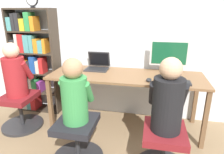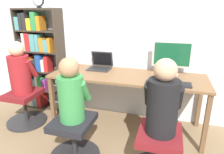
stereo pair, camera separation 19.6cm
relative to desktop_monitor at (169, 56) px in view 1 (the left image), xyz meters
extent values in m
plane|color=#846B4C|center=(-0.54, -0.54, -1.00)|extent=(14.00, 14.00, 0.00)
cube|color=silver|center=(-0.54, 0.20, 0.30)|extent=(10.00, 0.05, 2.60)
cube|color=brown|center=(-0.54, -0.20, -0.24)|extent=(2.02, 0.67, 0.03)
cube|color=brown|center=(-1.51, -0.50, -0.63)|extent=(0.05, 0.05, 0.74)
cube|color=brown|center=(0.43, -0.50, -0.63)|extent=(0.05, 0.05, 0.74)
cube|color=brown|center=(-1.51, 0.10, -0.63)|extent=(0.05, 0.05, 0.74)
cube|color=brown|center=(0.43, 0.10, -0.63)|extent=(0.05, 0.05, 0.74)
cylinder|color=beige|center=(0.00, 0.00, -0.22)|extent=(0.20, 0.20, 0.01)
cylinder|color=beige|center=(0.00, 0.00, -0.17)|extent=(0.04, 0.04, 0.09)
cube|color=beige|center=(0.00, 0.00, 0.04)|extent=(0.50, 0.02, 0.34)
cube|color=#144C2D|center=(0.00, -0.01, 0.04)|extent=(0.45, 0.01, 0.29)
cube|color=#2D2D30|center=(-0.98, -0.07, -0.22)|extent=(0.32, 0.23, 0.02)
cube|color=black|center=(-0.98, -0.07, -0.21)|extent=(0.28, 0.18, 0.00)
cube|color=#2D2D30|center=(-0.98, 0.07, -0.10)|extent=(0.32, 0.07, 0.22)
cube|color=black|center=(-0.98, 0.07, -0.10)|extent=(0.28, 0.05, 0.19)
cube|color=#232326|center=(0.04, -0.40, -0.22)|extent=(0.40, 0.15, 0.02)
cube|color=black|center=(0.04, -0.40, -0.21)|extent=(0.37, 0.12, 0.00)
ellipsoid|color=black|center=(-0.24, -0.40, -0.21)|extent=(0.06, 0.10, 0.04)
cylinder|color=#262628|center=(-0.05, -0.95, -0.77)|extent=(0.05, 0.05, 0.38)
cube|color=maroon|center=(-0.05, -0.95, -0.55)|extent=(0.41, 0.46, 0.07)
cylinder|color=#262628|center=(-0.95, -0.98, -0.77)|extent=(0.05, 0.05, 0.38)
cube|color=black|center=(-0.95, -0.98, -0.55)|extent=(0.41, 0.46, 0.07)
cylinder|color=black|center=(-0.05, -0.95, -0.25)|extent=(0.28, 0.28, 0.52)
sphere|color=tan|center=(-0.05, -0.95, 0.10)|extent=(0.20, 0.20, 0.20)
cylinder|color=black|center=(-0.18, -0.88, -0.18)|extent=(0.08, 0.22, 0.29)
cylinder|color=black|center=(0.09, -0.88, -0.18)|extent=(0.08, 0.22, 0.29)
cylinder|color=#388C47|center=(-0.95, -0.98, -0.28)|extent=(0.26, 0.26, 0.48)
sphere|color=#A87A56|center=(-0.95, -0.98, 0.05)|extent=(0.20, 0.20, 0.20)
cylinder|color=#388C47|center=(-1.07, -0.91, -0.21)|extent=(0.07, 0.20, 0.26)
cylinder|color=#388C47|center=(-0.82, -0.91, -0.21)|extent=(0.07, 0.20, 0.26)
cube|color=#382D23|center=(-2.34, 0.04, -0.19)|extent=(0.02, 0.27, 1.61)
cube|color=#382D23|center=(-1.64, 0.04, -0.19)|extent=(0.02, 0.27, 1.61)
cube|color=#382D23|center=(-1.99, 0.04, -0.99)|extent=(0.67, 0.25, 0.02)
cube|color=#382D23|center=(-1.99, 0.04, -0.67)|extent=(0.67, 0.25, 0.02)
cube|color=#382D23|center=(-1.99, 0.04, -0.35)|extent=(0.67, 0.25, 0.02)
cube|color=#382D23|center=(-1.99, 0.04, -0.04)|extent=(0.67, 0.25, 0.02)
cube|color=#382D23|center=(-1.99, 0.04, 0.28)|extent=(0.67, 0.25, 0.02)
cube|color=#382D23|center=(-1.99, 0.04, 0.60)|extent=(0.67, 0.25, 0.02)
cube|color=gold|center=(-2.29, 0.02, -0.85)|extent=(0.04, 0.22, 0.25)
cube|color=silver|center=(-2.22, -0.02, -0.84)|extent=(0.08, 0.15, 0.27)
cube|color=teal|center=(-2.14, 0.01, -0.86)|extent=(0.07, 0.21, 0.22)
cube|color=red|center=(-2.06, 0.01, -0.86)|extent=(0.08, 0.20, 0.23)
cube|color=silver|center=(-2.27, 0.00, -0.56)|extent=(0.09, 0.18, 0.19)
cube|color=#2D8C47|center=(-2.20, -0.01, -0.52)|extent=(0.05, 0.16, 0.27)
cube|color=teal|center=(-2.13, 0.02, -0.57)|extent=(0.07, 0.22, 0.17)
cube|color=silver|center=(-2.07, -0.01, -0.54)|extent=(0.05, 0.16, 0.23)
cube|color=#2D8C47|center=(-2.00, 0.01, -0.56)|extent=(0.08, 0.21, 0.19)
cube|color=#8C338C|center=(-1.92, 0.01, -0.57)|extent=(0.06, 0.20, 0.17)
cube|color=#8C338C|center=(-2.29, 0.02, -0.21)|extent=(0.05, 0.22, 0.27)
cube|color=orange|center=(-2.22, -0.01, -0.24)|extent=(0.08, 0.17, 0.20)
cube|color=orange|center=(-2.14, 0.00, -0.26)|extent=(0.05, 0.19, 0.17)
cube|color=#262628|center=(-2.07, -0.02, -0.25)|extent=(0.08, 0.15, 0.17)
cube|color=#1E4C9E|center=(-1.99, -0.02, -0.21)|extent=(0.09, 0.15, 0.25)
cube|color=silver|center=(-1.91, -0.02, -0.25)|extent=(0.05, 0.15, 0.19)
cube|color=red|center=(-1.84, -0.02, -0.22)|extent=(0.06, 0.15, 0.24)
cube|color=#262628|center=(-2.27, 0.00, 0.07)|extent=(0.08, 0.19, 0.18)
cube|color=silver|center=(-2.20, -0.01, 0.11)|extent=(0.04, 0.17, 0.27)
cube|color=red|center=(-2.13, 0.00, 0.11)|extent=(0.08, 0.18, 0.27)
cube|color=teal|center=(-2.04, 0.00, 0.10)|extent=(0.08, 0.18, 0.26)
cube|color=teal|center=(-1.96, -0.01, 0.10)|extent=(0.06, 0.16, 0.26)
cube|color=orange|center=(-1.89, 0.00, 0.08)|extent=(0.07, 0.18, 0.21)
cube|color=teal|center=(-1.82, -0.01, 0.07)|extent=(0.07, 0.16, 0.18)
cube|color=orange|center=(-1.76, 0.01, 0.08)|extent=(0.04, 0.20, 0.21)
cube|color=teal|center=(-2.28, 0.00, 0.39)|extent=(0.07, 0.18, 0.19)
cube|color=#262628|center=(-2.21, 0.02, 0.41)|extent=(0.05, 0.22, 0.24)
cube|color=#262628|center=(-2.15, 0.00, 0.42)|extent=(0.06, 0.18, 0.25)
cube|color=gold|center=(-2.07, -0.01, 0.38)|extent=(0.08, 0.16, 0.17)
cube|color=#2D8C47|center=(-1.98, -0.01, 0.42)|extent=(0.08, 0.17, 0.26)
cube|color=orange|center=(-1.91, -0.01, 0.40)|extent=(0.06, 0.17, 0.21)
cube|color=black|center=(-1.88, -0.04, 0.62)|extent=(0.06, 0.03, 0.02)
cylinder|color=black|center=(-1.88, -0.04, 0.72)|extent=(0.17, 0.02, 0.17)
cylinder|color=white|center=(-1.88, -0.05, 0.72)|extent=(0.15, 0.00, 0.15)
cylinder|color=#262628|center=(-1.97, -0.51, -0.98)|extent=(0.56, 0.56, 0.04)
cylinder|color=#262628|center=(-1.97, -0.51, -0.77)|extent=(0.05, 0.05, 0.38)
cube|color=maroon|center=(-1.97, -0.51, -0.55)|extent=(0.41, 0.46, 0.07)
cylinder|color=maroon|center=(-1.97, -0.51, -0.25)|extent=(0.28, 0.28, 0.52)
sphere|color=beige|center=(-1.97, -0.51, 0.10)|extent=(0.20, 0.20, 0.20)
cylinder|color=maroon|center=(-2.10, -0.43, -0.18)|extent=(0.08, 0.22, 0.28)
cylinder|color=maroon|center=(-1.84, -0.43, -0.18)|extent=(0.08, 0.22, 0.28)
camera|label=1|loc=(-0.21, -2.69, 0.58)|focal=32.00mm
camera|label=2|loc=(-0.02, -2.64, 0.58)|focal=32.00mm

